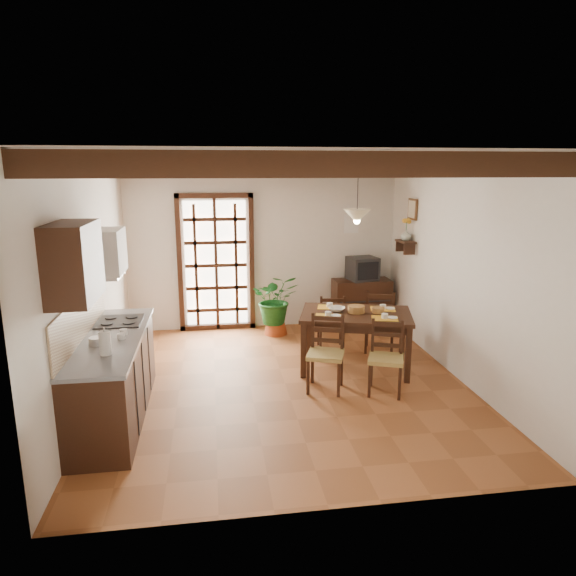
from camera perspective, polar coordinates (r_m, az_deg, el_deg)
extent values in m
plane|color=brown|center=(6.62, -0.35, -10.56)|extent=(5.00, 5.00, 0.00)
cube|color=silver|center=(8.64, -2.73, 4.72)|extent=(4.50, 0.02, 2.80)
cube|color=silver|center=(3.82, 4.99, -6.16)|extent=(4.50, 0.02, 2.80)
cube|color=silver|center=(6.29, -21.10, 0.68)|extent=(0.02, 5.00, 2.80)
cube|color=silver|center=(6.88, 18.54, 1.88)|extent=(0.02, 5.00, 2.80)
cube|color=white|center=(6.07, -0.39, 14.45)|extent=(4.50, 5.00, 0.02)
cube|color=black|center=(4.00, 4.00, 13.54)|extent=(4.50, 0.14, 0.20)
cube|color=black|center=(4.82, 1.80, 13.49)|extent=(4.50, 0.14, 0.20)
cube|color=black|center=(5.65, 0.24, 13.43)|extent=(4.50, 0.14, 0.20)
cube|color=black|center=(6.48, -0.93, 13.39)|extent=(4.50, 0.14, 0.20)
cube|color=black|center=(7.32, -1.82, 13.35)|extent=(4.50, 0.14, 0.20)
cube|color=black|center=(8.15, -2.53, 13.32)|extent=(4.50, 0.14, 0.20)
cube|color=white|center=(8.64, -7.99, 2.59)|extent=(1.01, 0.02, 2.11)
cube|color=black|center=(8.46, -8.24, 10.14)|extent=(1.26, 0.10, 0.08)
cube|color=black|center=(8.60, -11.92, 2.39)|extent=(0.08, 0.10, 2.28)
cube|color=black|center=(8.61, -4.06, 2.65)|extent=(0.08, 0.10, 2.28)
cube|color=black|center=(8.57, -7.99, 2.50)|extent=(1.01, 0.03, 2.02)
cube|color=black|center=(5.94, -18.70, -9.54)|extent=(0.60, 2.20, 0.88)
cube|color=slate|center=(5.79, -19.04, -5.32)|extent=(0.64, 2.25, 0.04)
cube|color=tan|center=(5.78, -21.98, -3.19)|extent=(0.02, 2.20, 0.50)
cube|color=black|center=(4.93, -22.70, 2.65)|extent=(0.35, 0.80, 0.70)
cube|color=white|center=(6.14, -19.65, 3.84)|extent=(0.38, 0.60, 0.50)
cube|color=silver|center=(6.19, -19.46, 1.37)|extent=(0.32, 0.55, 0.04)
cube|color=black|center=(6.30, -18.18, -3.54)|extent=(0.50, 0.55, 0.02)
cylinder|color=white|center=(5.22, -19.66, -5.84)|extent=(0.11, 0.11, 0.24)
cylinder|color=silver|center=(5.56, -20.54, -5.65)|extent=(0.14, 0.14, 0.10)
cube|color=#321B10|center=(6.91, 7.57, -2.95)|extent=(1.65, 1.29, 0.05)
cube|color=#321B10|center=(6.93, 7.55, -3.57)|extent=(1.48, 1.16, 0.10)
cube|color=#321B10|center=(7.45, 12.58, -5.14)|extent=(0.09, 0.09, 0.73)
cube|color=#321B10|center=(7.43, 2.34, -4.86)|extent=(0.09, 0.09, 0.73)
cube|color=#321B10|center=(6.69, 13.20, -7.28)|extent=(0.09, 0.09, 0.73)
cube|color=#321B10|center=(6.67, 1.75, -6.98)|extent=(0.09, 0.09, 0.73)
cube|color=#AB9048|center=(6.29, 4.19, -7.39)|extent=(0.54, 0.53, 0.05)
cube|color=black|center=(6.38, 4.42, -4.88)|extent=(0.41, 0.18, 0.47)
cube|color=black|center=(6.38, 4.16, -9.32)|extent=(0.51, 0.50, 0.46)
cube|color=#AB9048|center=(6.31, 10.83, -7.75)|extent=(0.52, 0.51, 0.05)
cube|color=black|center=(6.39, 10.97, -5.36)|extent=(0.39, 0.18, 0.45)
cube|color=black|center=(6.39, 10.74, -9.58)|extent=(0.49, 0.48, 0.44)
cube|color=#AB9048|center=(7.73, 4.79, -3.75)|extent=(0.43, 0.42, 0.05)
cube|color=black|center=(7.52, 4.97, -2.52)|extent=(0.40, 0.08, 0.43)
cube|color=black|center=(7.80, 4.76, -5.23)|extent=(0.41, 0.39, 0.42)
cube|color=#AB9048|center=(7.73, 10.17, -3.57)|extent=(0.55, 0.54, 0.05)
cube|color=black|center=(7.49, 10.22, -2.20)|extent=(0.42, 0.18, 0.48)
cube|color=black|center=(7.80, 10.10, -5.22)|extent=(0.52, 0.51, 0.47)
cube|color=gold|center=(6.59, 5.10, -3.17)|extent=(0.33, 0.25, 0.01)
cube|color=gold|center=(6.80, 11.05, -2.87)|extent=(0.33, 0.25, 0.01)
cube|color=gold|center=(7.02, 4.23, -2.15)|extent=(0.33, 0.25, 0.01)
cube|color=gold|center=(7.21, 9.86, -1.90)|extent=(0.33, 0.25, 0.01)
cylinder|color=olive|center=(6.88, 7.60, -2.13)|extent=(0.23, 0.23, 0.09)
imported|color=white|center=(6.95, 5.45, -2.35)|extent=(0.29, 0.29, 0.05)
cube|color=black|center=(8.89, 8.14, -1.67)|extent=(0.97, 0.45, 0.82)
cube|color=black|center=(8.76, 8.27, 2.14)|extent=(0.52, 0.49, 0.39)
cube|color=black|center=(8.56, 8.67, 1.88)|extent=(0.37, 0.08, 0.30)
cube|color=white|center=(8.85, 7.04, 7.12)|extent=(0.25, 0.03, 0.32)
cone|color=#963915|center=(8.48, -1.37, -4.39)|extent=(0.38, 0.38, 0.23)
imported|color=#144C19|center=(8.35, -1.39, -1.38)|extent=(1.98, 1.71, 2.15)
cube|color=black|center=(8.25, 12.94, 5.06)|extent=(0.20, 0.42, 0.03)
cube|color=black|center=(8.11, 13.34, 4.25)|extent=(0.18, 0.03, 0.18)
cube|color=black|center=(8.42, 12.49, 4.62)|extent=(0.18, 0.03, 0.18)
imported|color=#B2BFB2|center=(8.24, 12.97, 5.74)|extent=(0.15, 0.15, 0.15)
sphere|color=gold|center=(8.21, 13.05, 7.20)|extent=(0.14, 0.14, 0.14)
cylinder|color=#144C19|center=(8.23, 12.99, 6.16)|extent=(0.01, 0.01, 0.28)
cube|color=brown|center=(8.23, 13.67, 8.50)|extent=(0.03, 0.32, 0.32)
cube|color=#C3B292|center=(8.22, 13.58, 8.51)|extent=(0.01, 0.26, 0.26)
cylinder|color=black|center=(6.74, 7.77, 11.22)|extent=(0.01, 0.01, 0.70)
cone|color=#FFF8CD|center=(6.77, 7.67, 8.09)|extent=(0.36, 0.36, 0.14)
sphere|color=#FFD88C|center=(6.77, 7.65, 7.42)|extent=(0.09, 0.09, 0.09)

